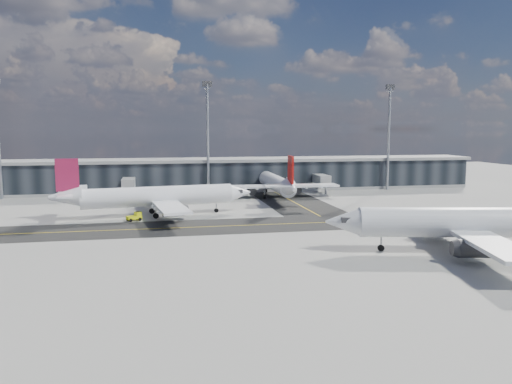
# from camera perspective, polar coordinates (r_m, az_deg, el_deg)

# --- Properties ---
(ground) EXTENTS (300.00, 300.00, 0.00)m
(ground) POSITION_cam_1_polar(r_m,az_deg,el_deg) (83.53, -2.24, -4.40)
(ground) COLOR gray
(ground) RESTS_ON ground
(taxiway_lanes) EXTENTS (180.00, 63.00, 0.03)m
(taxiway_lanes) POSITION_cam_1_polar(r_m,az_deg,el_deg) (94.56, -0.89, -3.02)
(taxiway_lanes) COLOR black
(taxiway_lanes) RESTS_ON ground
(terminal_concourse) EXTENTS (152.00, 19.80, 8.80)m
(terminal_concourse) POSITION_cam_1_polar(r_m,az_deg,el_deg) (136.97, -5.74, 1.85)
(terminal_concourse) COLOR black
(terminal_concourse) RESTS_ON ground
(floodlight_masts) EXTENTS (102.50, 0.70, 28.90)m
(floodlight_masts) POSITION_cam_1_polar(r_m,az_deg,el_deg) (129.48, -5.54, 6.65)
(floodlight_masts) COLOR gray
(floodlight_masts) RESTS_ON ground
(airliner_af) EXTENTS (38.75, 33.16, 11.48)m
(airliner_af) POSITION_cam_1_polar(r_m,az_deg,el_deg) (98.58, -11.43, -0.52)
(airliner_af) COLOR white
(airliner_af) RESTS_ON ground
(airliner_redtail) EXTENTS (32.10, 37.72, 11.20)m
(airliner_redtail) POSITION_cam_1_polar(r_m,az_deg,el_deg) (121.37, 2.26, 1.00)
(airliner_redtail) COLOR white
(airliner_redtail) RESTS_ON ground
(airliner_near) EXTENTS (41.08, 35.27, 12.25)m
(airliner_near) POSITION_cam_1_polar(r_m,az_deg,el_deg) (74.72, 23.95, -3.25)
(airliner_near) COLOR silver
(airliner_near) RESTS_ON ground
(baggage_tug) EXTENTS (2.97, 2.34, 1.69)m
(baggage_tug) POSITION_cam_1_polar(r_m,az_deg,el_deg) (94.50, -13.64, -2.72)
(baggage_tug) COLOR #F4FF0D
(baggage_tug) RESTS_ON ground
(service_van) EXTENTS (3.15, 6.07, 1.64)m
(service_van) POSITION_cam_1_polar(r_m,az_deg,el_deg) (127.36, -2.21, -0.01)
(service_van) COLOR white
(service_van) RESTS_ON ground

